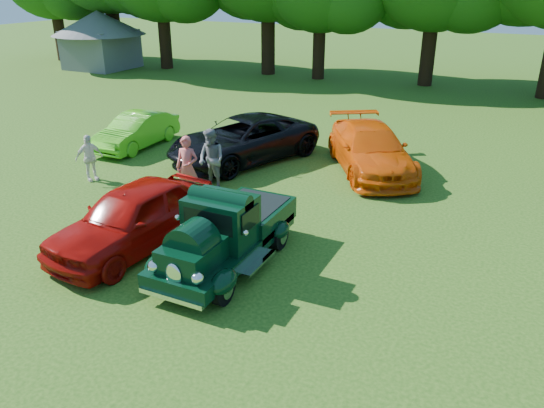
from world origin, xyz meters
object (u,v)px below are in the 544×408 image
at_px(hero_pickup, 226,234).
at_px(back_car_lime, 137,131).
at_px(back_car_orange, 370,149).
at_px(spectator_white, 89,158).
at_px(spectator_pink, 187,167).
at_px(red_convertible, 134,217).
at_px(back_car_black, 243,140).
at_px(spectator_grey, 211,159).
at_px(gazebo, 99,33).

height_order(hero_pickup, back_car_lime, hero_pickup).
height_order(back_car_lime, back_car_orange, back_car_orange).
distance_m(hero_pickup, spectator_white, 7.23).
xyz_separation_m(back_car_lime, spectator_pink, (4.61, -3.29, 0.28)).
xyz_separation_m(red_convertible, back_car_lime, (-5.27, 6.52, -0.14)).
bearing_deg(spectator_white, back_car_orange, -32.82).
relative_size(back_car_black, back_car_orange, 1.07).
bearing_deg(spectator_grey, back_car_black, 115.54).
xyz_separation_m(red_convertible, back_car_orange, (3.55, 7.84, -0.02)).
xyz_separation_m(back_car_lime, spectator_grey, (4.86, -2.35, 0.29)).
distance_m(back_car_black, spectator_pink, 3.66).
distance_m(hero_pickup, red_convertible, 2.44).
relative_size(red_convertible, spectator_pink, 2.49).
height_order(back_car_black, spectator_pink, spectator_pink).
xyz_separation_m(back_car_orange, spectator_grey, (-3.96, -3.67, 0.17)).
relative_size(back_car_lime, spectator_white, 2.58).
bearing_deg(back_car_black, back_car_orange, 33.73).
relative_size(back_car_orange, gazebo, 0.82).
height_order(hero_pickup, gazebo, gazebo).
xyz_separation_m(red_convertible, gazebo, (-19.76, 20.49, 1.61)).
bearing_deg(spectator_pink, back_car_lime, 132.91).
bearing_deg(hero_pickup, spectator_pink, 136.09).
bearing_deg(back_car_orange, spectator_white, -179.84).
height_order(back_car_black, spectator_white, back_car_black).
xyz_separation_m(red_convertible, back_car_black, (-0.80, 6.89, -0.01)).
bearing_deg(red_convertible, hero_pickup, 12.25).
xyz_separation_m(red_convertible, spectator_pink, (-0.66, 3.23, 0.14)).
bearing_deg(gazebo, back_car_black, -35.66).
relative_size(spectator_pink, spectator_grey, 1.00).
distance_m(red_convertible, spectator_pink, 3.30).
relative_size(hero_pickup, back_car_black, 0.78).
bearing_deg(spectator_pink, back_car_black, 80.54).
xyz_separation_m(hero_pickup, spectator_white, (-6.69, 2.72, 0.01)).
distance_m(spectator_pink, spectator_grey, 0.97).
relative_size(back_car_lime, gazebo, 0.61).
bearing_deg(back_car_black, hero_pickup, -42.70).
relative_size(hero_pickup, gazebo, 0.69).
xyz_separation_m(back_car_lime, spectator_white, (1.00, -3.53, 0.11)).
bearing_deg(spectator_grey, red_convertible, -66.83).
bearing_deg(spectator_pink, back_car_orange, 36.01).
height_order(spectator_white, gazebo, gazebo).
xyz_separation_m(hero_pickup, back_car_orange, (1.12, 7.58, 0.02)).
distance_m(red_convertible, back_car_lime, 8.38).
height_order(hero_pickup, back_car_orange, hero_pickup).
xyz_separation_m(hero_pickup, back_car_lime, (-7.70, 6.26, -0.10)).
bearing_deg(back_car_lime, spectator_grey, -27.52).
bearing_deg(hero_pickup, back_car_black, 115.92).
distance_m(spectator_pink, spectator_white, 3.62).
xyz_separation_m(spectator_white, gazebo, (-15.50, 17.51, 1.64)).
height_order(back_car_orange, spectator_pink, spectator_pink).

